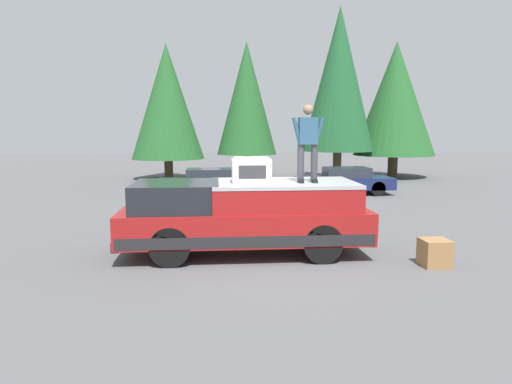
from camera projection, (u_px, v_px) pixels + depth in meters
name	position (u px, v px, depth m)	size (l,w,h in m)	color
ground_plane	(271.00, 257.00, 10.51)	(90.00, 90.00, 0.00)	#565659
pickup_truck	(245.00, 216.00, 10.65)	(2.01, 5.54, 1.65)	maroon
compressor_unit	(251.00, 170.00, 10.38)	(0.65, 0.84, 0.56)	white
person_on_truck_bed	(308.00, 141.00, 10.29)	(0.29, 0.72, 1.69)	#333338
parked_car_navy	(345.00, 181.00, 20.49)	(1.64, 4.10, 1.16)	navy
parked_car_black	(208.00, 183.00, 19.79)	(1.64, 4.10, 1.16)	black
wooden_crate	(435.00, 253.00, 9.78)	(0.56, 0.56, 0.56)	olive
conifer_far_left	(395.00, 99.00, 27.02)	(4.62, 4.62, 7.71)	#4C3826
conifer_left	(339.00, 80.00, 25.37)	(3.85, 3.85, 9.24)	#4C3826
conifer_center_left	(247.00, 99.00, 27.10)	(3.44, 3.44, 7.74)	#4C3826
conifer_center_right	(167.00, 102.00, 26.05)	(4.00, 4.00, 7.42)	#4C3826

